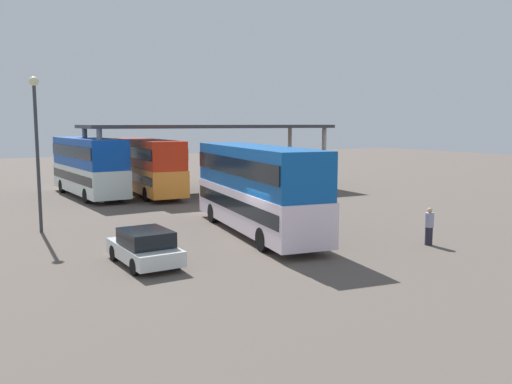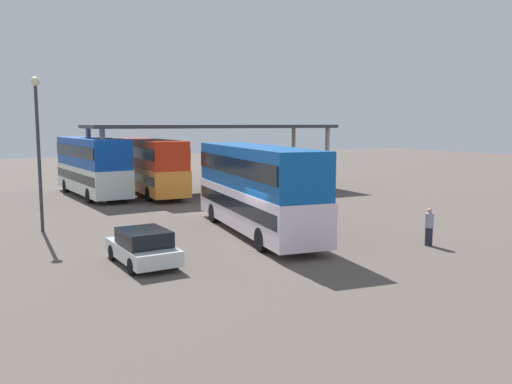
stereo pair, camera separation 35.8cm
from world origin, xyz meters
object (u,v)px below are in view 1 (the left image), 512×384
(double_decker_main, at_px, (256,186))
(double_decker_mid_row, at_px, (148,165))
(parked_hatchback, at_px, (145,247))
(lamppost_tall, at_px, (36,135))
(pedestrian_waiting, at_px, (429,227))
(double_decker_near_canopy, at_px, (89,165))

(double_decker_main, distance_m, double_decker_mid_row, 16.17)
(parked_hatchback, distance_m, double_decker_mid_row, 20.31)
(double_decker_mid_row, height_order, lamppost_tall, lamppost_tall)
(pedestrian_waiting, bearing_deg, lamppost_tall, 171.47)
(parked_hatchback, distance_m, double_decker_near_canopy, 20.55)
(lamppost_tall, bearing_deg, double_decker_near_canopy, 68.66)
(double_decker_main, bearing_deg, pedestrian_waiting, -129.91)
(double_decker_near_canopy, xyz_separation_m, lamppost_tall, (-4.71, -12.05, 2.40))
(double_decker_near_canopy, relative_size, pedestrian_waiting, 6.64)
(parked_hatchback, relative_size, pedestrian_waiting, 2.38)
(double_decker_mid_row, distance_m, pedestrian_waiting, 22.70)
(double_decker_mid_row, bearing_deg, double_decker_main, -177.63)
(double_decker_near_canopy, height_order, double_decker_mid_row, double_decker_near_canopy)
(double_decker_mid_row, relative_size, lamppost_tall, 1.49)
(parked_hatchback, distance_m, pedestrian_waiting, 12.08)
(double_decker_mid_row, bearing_deg, lamppost_tall, 142.81)
(double_decker_main, xyz_separation_m, double_decker_mid_row, (-0.28, 16.17, -0.05))
(pedestrian_waiting, bearing_deg, parked_hatchback, -163.88)
(double_decker_near_canopy, distance_m, double_decker_mid_row, 4.18)
(double_decker_main, height_order, double_decker_mid_row, double_decker_main)
(double_decker_main, xyz_separation_m, pedestrian_waiting, (5.39, -5.77, -1.48))
(double_decker_near_canopy, relative_size, lamppost_tall, 1.46)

